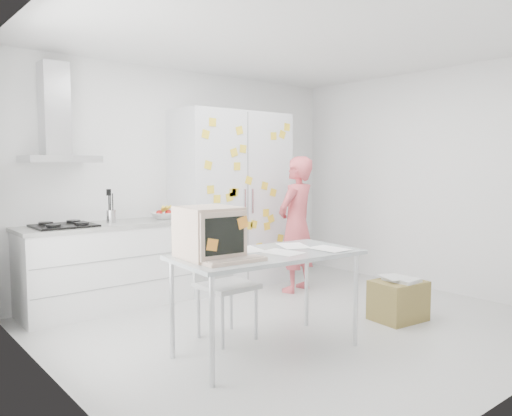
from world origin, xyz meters
TOP-DOWN VIEW (x-y plane):
  - floor at (0.00, 0.00)m, footprint 4.50×4.00m
  - walls at (0.00, 0.72)m, footprint 4.52×4.01m
  - ceiling at (0.00, 0.00)m, footprint 4.50×4.00m
  - counter_run at (-1.20, 1.70)m, footprint 1.84×0.63m
  - range_hood at (-1.65, 1.84)m, footprint 0.70×0.48m
  - tall_cabinet at (0.45, 1.67)m, footprint 1.50×0.68m
  - person at (0.88, 0.94)m, footprint 0.68×0.53m
  - desk at (-1.02, -0.28)m, footprint 1.59×0.89m
  - chair at (-0.78, 0.19)m, footprint 0.45×0.45m
  - cardboard_box at (0.85, -0.55)m, footprint 0.54×0.45m

SIDE VIEW (x-z plane):
  - floor at x=0.00m, z-range -0.02..0.00m
  - cardboard_box at x=0.85m, z-range -0.01..0.42m
  - counter_run at x=-1.20m, z-range -0.17..1.11m
  - chair at x=-0.78m, z-range 0.07..1.06m
  - person at x=0.88m, z-range 0.00..1.64m
  - desk at x=-1.02m, z-range 0.32..1.54m
  - tall_cabinet at x=0.45m, z-range 0.00..2.20m
  - walls at x=0.00m, z-range 0.00..2.70m
  - range_hood at x=-1.65m, z-range 1.45..2.46m
  - ceiling at x=0.00m, z-range 2.69..2.71m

